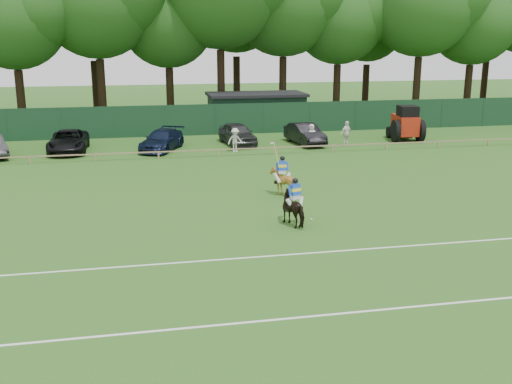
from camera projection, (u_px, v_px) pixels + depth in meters
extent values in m
plane|color=#1E4C14|center=(259.00, 247.00, 22.90)|extent=(160.00, 160.00, 0.00)
imported|color=black|center=(295.00, 208.00, 25.48)|extent=(1.37, 1.89, 1.46)
imported|color=brown|center=(282.00, 182.00, 30.22)|extent=(1.30, 1.43, 1.42)
imported|color=black|center=(68.00, 141.00, 41.47)|extent=(2.54, 5.45, 1.51)
imported|color=#101832|center=(162.00, 140.00, 42.12)|extent=(3.85, 5.33, 1.43)
imported|color=#313234|center=(237.00, 134.00, 44.29)|extent=(2.57, 4.96, 1.61)
imported|color=black|center=(305.00, 134.00, 44.45)|extent=(2.25, 4.85, 1.54)
imported|color=beige|center=(235.00, 140.00, 41.49)|extent=(1.16, 0.79, 1.66)
imported|color=white|center=(346.00, 134.00, 43.76)|extent=(1.15, 0.85, 1.82)
imported|color=white|center=(311.00, 135.00, 43.63)|extent=(0.93, 0.78, 1.62)
cube|color=silver|center=(295.00, 197.00, 25.34)|extent=(0.43, 0.37, 0.18)
cube|color=blue|center=(295.00, 189.00, 25.26)|extent=(0.48, 0.43, 0.51)
cube|color=yellow|center=(295.00, 190.00, 25.27)|extent=(0.51, 0.43, 0.18)
sphere|color=black|center=(295.00, 181.00, 25.17)|extent=(0.25, 0.25, 0.25)
cylinder|color=silver|center=(301.00, 203.00, 25.52)|extent=(0.39, 0.44, 0.59)
cylinder|color=silver|center=(291.00, 205.00, 25.24)|extent=(0.47, 0.28, 0.59)
cube|color=silver|center=(282.00, 172.00, 30.09)|extent=(0.39, 0.30, 0.18)
cube|color=blue|center=(282.00, 166.00, 30.01)|extent=(0.44, 0.35, 0.51)
cube|color=yellow|center=(282.00, 166.00, 30.02)|extent=(0.46, 0.34, 0.18)
sphere|color=black|center=(282.00, 158.00, 29.92)|extent=(0.25, 0.25, 0.25)
cylinder|color=silver|center=(287.00, 178.00, 30.14)|extent=(0.42, 0.32, 0.59)
cylinder|color=silver|center=(277.00, 178.00, 30.10)|extent=(0.42, 0.38, 0.59)
cylinder|color=tan|center=(276.00, 155.00, 29.90)|extent=(0.21, 0.61, 1.17)
sphere|color=silver|center=(311.00, 219.00, 26.25)|extent=(0.09, 0.09, 0.09)
cube|color=silver|center=(301.00, 317.00, 17.21)|extent=(60.00, 0.10, 0.01)
cube|color=silver|center=(264.00, 256.00, 21.95)|extent=(60.00, 0.10, 0.01)
cube|color=#997F5B|center=(204.00, 150.00, 39.85)|extent=(62.00, 0.08, 0.08)
cube|color=#14351E|center=(191.00, 120.00, 48.18)|extent=(92.00, 0.04, 2.50)
cube|color=#14331E|center=(256.00, 112.00, 52.14)|extent=(8.00, 4.00, 2.80)
cube|color=black|center=(256.00, 94.00, 51.75)|extent=(8.40, 4.40, 0.24)
cube|color=#A8220F|center=(405.00, 125.00, 46.06)|extent=(1.78, 2.86, 1.46)
cube|color=black|center=(408.00, 112.00, 45.37)|extent=(1.52, 1.62, 1.01)
cylinder|color=black|center=(396.00, 131.00, 45.31)|extent=(0.54, 1.72, 1.69)
cylinder|color=black|center=(420.00, 131.00, 45.46)|extent=(0.54, 1.72, 1.69)
cylinder|color=black|center=(389.00, 132.00, 47.27)|extent=(0.45, 0.94, 0.90)
cylinder|color=black|center=(410.00, 132.00, 47.40)|extent=(0.45, 0.94, 0.90)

